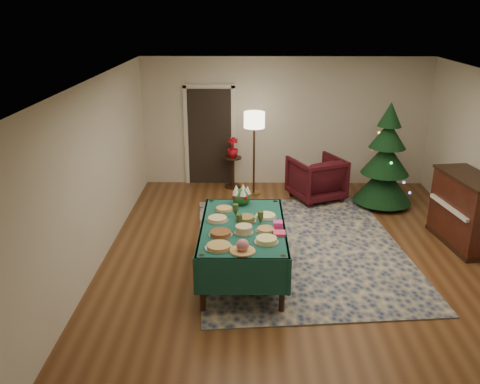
{
  "coord_description": "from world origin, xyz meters",
  "views": [
    {
      "loc": [
        -0.81,
        -7.05,
        3.65
      ],
      "look_at": [
        -0.91,
        0.15,
        1.01
      ],
      "focal_mm": 38.0,
      "sensor_mm": 36.0,
      "label": 1
    }
  ],
  "objects_px": {
    "potted_plant": "(233,152)",
    "piano": "(466,211)",
    "side_table": "(233,173)",
    "armchair": "(316,176)",
    "gift_box": "(278,225)",
    "christmas_tree": "(386,161)",
    "floor_lamp": "(254,125)",
    "buffet_table": "(243,235)"
  },
  "relations": [
    {
      "from": "side_table",
      "to": "piano",
      "type": "height_order",
      "value": "piano"
    },
    {
      "from": "buffet_table",
      "to": "armchair",
      "type": "xyz_separation_m",
      "value": [
        1.43,
        3.12,
        -0.16
      ]
    },
    {
      "from": "armchair",
      "to": "floor_lamp",
      "type": "relative_size",
      "value": 0.56
    },
    {
      "from": "floor_lamp",
      "to": "side_table",
      "type": "relative_size",
      "value": 2.55
    },
    {
      "from": "gift_box",
      "to": "christmas_tree",
      "type": "bearing_deg",
      "value": 52.87
    },
    {
      "from": "armchair",
      "to": "gift_box",
      "type": "bearing_deg",
      "value": 49.33
    },
    {
      "from": "armchair",
      "to": "buffet_table",
      "type": "bearing_deg",
      "value": 41.12
    },
    {
      "from": "side_table",
      "to": "potted_plant",
      "type": "bearing_deg",
      "value": 0.0
    },
    {
      "from": "floor_lamp",
      "to": "christmas_tree",
      "type": "height_order",
      "value": "christmas_tree"
    },
    {
      "from": "armchair",
      "to": "potted_plant",
      "type": "bearing_deg",
      "value": -46.23
    },
    {
      "from": "buffet_table",
      "to": "side_table",
      "type": "bearing_deg",
      "value": 93.72
    },
    {
      "from": "side_table",
      "to": "buffet_table",
      "type": "bearing_deg",
      "value": -86.28
    },
    {
      "from": "piano",
      "to": "armchair",
      "type": "bearing_deg",
      "value": 136.38
    },
    {
      "from": "side_table",
      "to": "potted_plant",
      "type": "distance_m",
      "value": 0.46
    },
    {
      "from": "side_table",
      "to": "christmas_tree",
      "type": "bearing_deg",
      "value": -19.1
    },
    {
      "from": "buffet_table",
      "to": "piano",
      "type": "height_order",
      "value": "piano"
    },
    {
      "from": "piano",
      "to": "floor_lamp",
      "type": "bearing_deg",
      "value": 145.49
    },
    {
      "from": "gift_box",
      "to": "floor_lamp",
      "type": "bearing_deg",
      "value": 94.56
    },
    {
      "from": "gift_box",
      "to": "floor_lamp",
      "type": "height_order",
      "value": "floor_lamp"
    },
    {
      "from": "floor_lamp",
      "to": "piano",
      "type": "height_order",
      "value": "floor_lamp"
    },
    {
      "from": "piano",
      "to": "buffet_table",
      "type": "bearing_deg",
      "value": -162.86
    },
    {
      "from": "side_table",
      "to": "potted_plant",
      "type": "xyz_separation_m",
      "value": [
        0.0,
        0.0,
        0.46
      ]
    },
    {
      "from": "buffet_table",
      "to": "armchair",
      "type": "relative_size",
      "value": 2.14
    },
    {
      "from": "floor_lamp",
      "to": "side_table",
      "type": "distance_m",
      "value": 1.26
    },
    {
      "from": "armchair",
      "to": "christmas_tree",
      "type": "distance_m",
      "value": 1.36
    },
    {
      "from": "armchair",
      "to": "side_table",
      "type": "distance_m",
      "value": 1.82
    },
    {
      "from": "gift_box",
      "to": "potted_plant",
      "type": "bearing_deg",
      "value": 100.46
    },
    {
      "from": "gift_box",
      "to": "christmas_tree",
      "type": "height_order",
      "value": "christmas_tree"
    },
    {
      "from": "floor_lamp",
      "to": "side_table",
      "type": "height_order",
      "value": "floor_lamp"
    },
    {
      "from": "armchair",
      "to": "floor_lamp",
      "type": "height_order",
      "value": "floor_lamp"
    },
    {
      "from": "armchair",
      "to": "potted_plant",
      "type": "xyz_separation_m",
      "value": [
        -1.68,
        0.68,
        0.31
      ]
    },
    {
      "from": "potted_plant",
      "to": "piano",
      "type": "relative_size",
      "value": 0.3
    },
    {
      "from": "gift_box",
      "to": "piano",
      "type": "bearing_deg",
      "value": 21.53
    },
    {
      "from": "floor_lamp",
      "to": "buffet_table",
      "type": "bearing_deg",
      "value": -93.27
    },
    {
      "from": "gift_box",
      "to": "armchair",
      "type": "xyz_separation_m",
      "value": [
        0.96,
        3.24,
        -0.37
      ]
    },
    {
      "from": "buffet_table",
      "to": "potted_plant",
      "type": "xyz_separation_m",
      "value": [
        -0.25,
        3.8,
        0.15
      ]
    },
    {
      "from": "armchair",
      "to": "floor_lamp",
      "type": "bearing_deg",
      "value": -37.32
    },
    {
      "from": "buffet_table",
      "to": "gift_box",
      "type": "bearing_deg",
      "value": -13.96
    },
    {
      "from": "potted_plant",
      "to": "armchair",
      "type": "bearing_deg",
      "value": -22.01
    },
    {
      "from": "armchair",
      "to": "floor_lamp",
      "type": "distance_m",
      "value": 1.6
    },
    {
      "from": "buffet_table",
      "to": "potted_plant",
      "type": "bearing_deg",
      "value": 93.72
    },
    {
      "from": "potted_plant",
      "to": "piano",
      "type": "distance_m",
      "value": 4.67
    }
  ]
}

